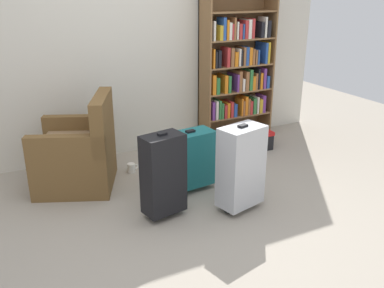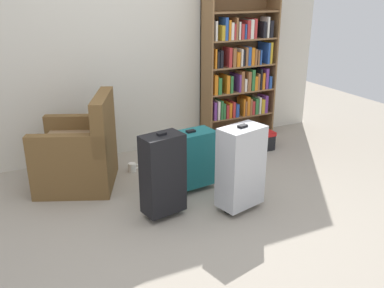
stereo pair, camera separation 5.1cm
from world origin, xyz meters
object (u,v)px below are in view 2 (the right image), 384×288
object	(u,v)px
suitcase_teal	(191,159)
bookshelf	(239,68)
storage_box	(253,141)
armchair	(80,154)
mug	(132,167)
suitcase_black	(163,174)
suitcase_silver	(241,167)

from	to	relation	value
suitcase_teal	bookshelf	bearing A→B (deg)	42.25
storage_box	suitcase_teal	size ratio (longest dim) A/B	0.83
bookshelf	armchair	size ratio (longest dim) A/B	2.02
armchair	mug	bearing A→B (deg)	7.46
mug	suitcase_black	world-z (taller)	suitcase_black
suitcase_silver	bookshelf	bearing A→B (deg)	59.52
suitcase_teal	suitcase_silver	distance (m)	0.58
bookshelf	mug	world-z (taller)	bookshelf
armchair	suitcase_silver	distance (m)	1.57
suitcase_silver	suitcase_black	world-z (taller)	suitcase_silver
bookshelf	suitcase_silver	size ratio (longest dim) A/B	2.39
bookshelf	storage_box	size ratio (longest dim) A/B	3.76
bookshelf	suitcase_silver	world-z (taller)	bookshelf
bookshelf	suitcase_silver	distance (m)	1.89
armchair	suitcase_silver	world-z (taller)	armchair
bookshelf	mug	xyz separation A→B (m)	(-1.52, -0.41, -0.86)
suitcase_black	bookshelf	bearing A→B (deg)	41.64
storage_box	suitcase_black	distance (m)	1.81
bookshelf	suitcase_teal	world-z (taller)	bookshelf
armchair	suitcase_silver	bearing A→B (deg)	-43.77
armchair	storage_box	size ratio (longest dim) A/B	1.86
armchair	mug	distance (m)	0.60
mug	storage_box	xyz separation A→B (m)	(1.48, -0.04, 0.07)
armchair	suitcase_silver	size ratio (longest dim) A/B	1.18
armchair	suitcase_teal	size ratio (longest dim) A/B	1.54
storage_box	suitcase_silver	size ratio (longest dim) A/B	0.64
armchair	suitcase_black	xyz separation A→B (m)	(0.50, -0.91, 0.07)
armchair	storage_box	distance (m)	2.03
bookshelf	armchair	bearing A→B (deg)	-166.86
mug	storage_box	bearing A→B (deg)	-1.39
suitcase_silver	suitcase_black	bearing A→B (deg)	164.41
storage_box	suitcase_silver	bearing A→B (deg)	-128.14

